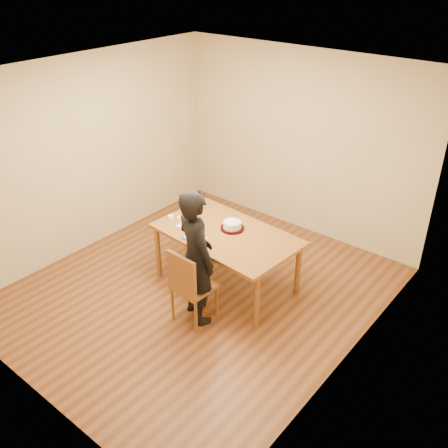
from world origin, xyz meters
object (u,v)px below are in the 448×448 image
Objects in this scene: dining_table at (227,234)px; cake_plate at (232,228)px; dining_chair at (194,286)px; person at (196,257)px; cake at (232,225)px.

dining_table is 0.13m from cake_plate.
person reaches higher than dining_chair.
cake_plate is at bearing 90.00° from cake.
person is at bearing -79.62° from cake_plate.
cake is at bearing -59.96° from person.
person is at bearing -79.62° from cake.
dining_chair is at bearing -80.13° from cake_plate.
person reaches higher than dining_table.
cake_plate is 0.05m from cake.
dining_table is at bearing 104.33° from dining_chair.
person reaches higher than cake.
dining_table is 4.14× the size of dining_chair.
dining_chair is 1.86× the size of cake.
dining_table is at bearing -87.17° from cake_plate.
person is (0.00, 0.05, 0.37)m from dining_chair.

